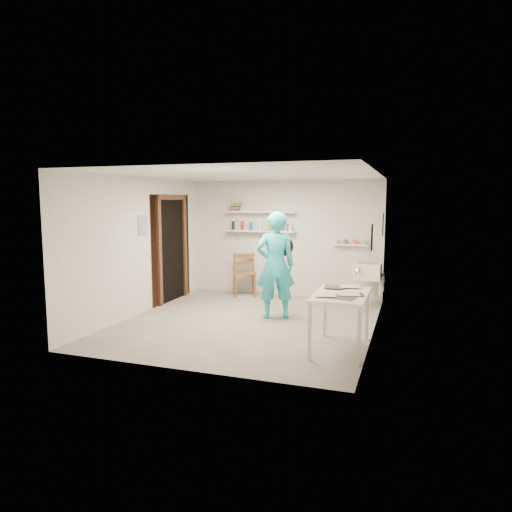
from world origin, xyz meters
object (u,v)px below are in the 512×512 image
(work_table, at_px, (340,322))
(belfast_sink, at_px, (368,270))
(wooden_chair, at_px, (244,273))
(desk_lamp, at_px, (360,273))
(man, at_px, (275,265))
(wall_clock, at_px, (284,247))

(work_table, bearing_deg, belfast_sink, 87.56)
(belfast_sink, relative_size, work_table, 0.52)
(belfast_sink, bearing_deg, wooden_chair, 175.47)
(wooden_chair, bearing_deg, desk_lamp, -66.66)
(belfast_sink, distance_m, desk_lamp, 2.15)
(work_table, bearing_deg, wooden_chair, 130.92)
(wooden_chair, xyz_separation_m, work_table, (2.41, -2.78, -0.11))
(belfast_sink, bearing_deg, desk_lamp, -87.87)
(desk_lamp, bearing_deg, man, 150.90)
(desk_lamp, bearing_deg, belfast_sink, 92.13)
(man, height_order, work_table, man)
(wooden_chair, xyz_separation_m, desk_lamp, (2.60, -2.33, 0.49))
(work_table, relative_size, desk_lamp, 8.00)
(man, bearing_deg, wooden_chair, -78.09)
(belfast_sink, xyz_separation_m, desk_lamp, (0.08, -2.13, 0.28))
(desk_lamp, bearing_deg, wooden_chair, 138.22)
(belfast_sink, distance_m, work_table, 2.61)
(wooden_chair, bearing_deg, wall_clock, -71.91)
(man, distance_m, desk_lamp, 1.70)
(wall_clock, bearing_deg, belfast_sink, 15.14)
(belfast_sink, bearing_deg, work_table, -92.44)
(desk_lamp, bearing_deg, work_table, -112.42)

